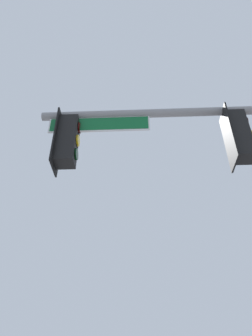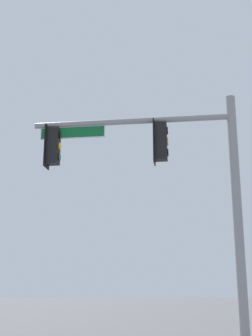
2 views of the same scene
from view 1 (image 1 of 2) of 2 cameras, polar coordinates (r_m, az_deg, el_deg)
The scene contains 0 objects.
Camera 1 is at (-3.96, -4.72, 1.46)m, focal length 35.00 mm.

